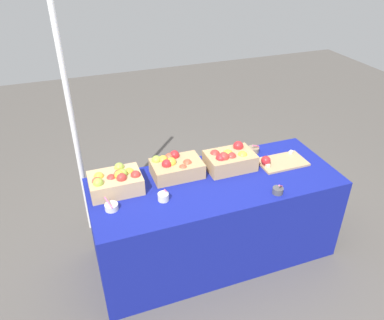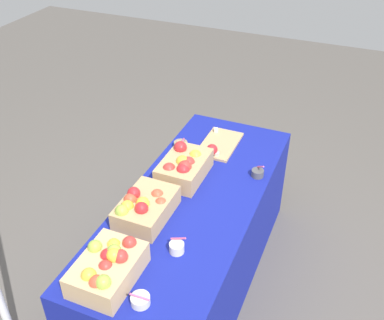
% 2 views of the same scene
% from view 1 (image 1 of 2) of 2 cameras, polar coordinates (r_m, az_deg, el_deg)
% --- Properties ---
extents(ground_plane, '(10.00, 10.00, 0.00)m').
position_cam_1_polar(ground_plane, '(3.32, 3.24, -13.70)').
color(ground_plane, '#56514C').
extents(table, '(1.90, 0.76, 0.74)m').
position_cam_1_polar(table, '(3.07, 3.45, -8.84)').
color(table, navy).
rests_on(table, ground_plane).
extents(apple_crate_left, '(0.37, 0.26, 0.18)m').
position_cam_1_polar(apple_crate_left, '(2.75, -11.52, -3.18)').
color(apple_crate_left, tan).
rests_on(apple_crate_left, table).
extents(apple_crate_middle, '(0.38, 0.25, 0.17)m').
position_cam_1_polar(apple_crate_middle, '(2.87, -2.56, -1.04)').
color(apple_crate_middle, tan).
rests_on(apple_crate_middle, table).
extents(apple_crate_right, '(0.38, 0.25, 0.18)m').
position_cam_1_polar(apple_crate_right, '(2.96, 5.72, 0.11)').
color(apple_crate_right, tan).
rests_on(apple_crate_right, table).
extents(cutting_board_front, '(0.39, 0.23, 0.09)m').
position_cam_1_polar(cutting_board_front, '(3.11, 13.03, -0.25)').
color(cutting_board_front, tan).
rests_on(cutting_board_front, table).
extents(sample_bowl_near, '(0.09, 0.10, 0.10)m').
position_cam_1_polar(sample_bowl_near, '(2.61, -12.13, -6.95)').
color(sample_bowl_near, silver).
rests_on(sample_bowl_near, table).
extents(sample_bowl_mid, '(0.08, 0.09, 0.11)m').
position_cam_1_polar(sample_bowl_mid, '(2.64, -4.35, -5.57)').
color(sample_bowl_mid, silver).
rests_on(sample_bowl_mid, table).
extents(sample_bowl_far, '(0.09, 0.09, 0.09)m').
position_cam_1_polar(sample_bowl_far, '(3.24, 9.32, 1.58)').
color(sample_bowl_far, gray).
rests_on(sample_bowl_far, table).
extents(sample_bowl_extra, '(0.09, 0.08, 0.10)m').
position_cam_1_polar(sample_bowl_extra, '(2.77, 12.91, -4.52)').
color(sample_bowl_extra, '#4C4C51').
rests_on(sample_bowl_extra, table).
extents(tent_pole, '(0.04, 0.04, 2.18)m').
position_cam_1_polar(tent_pole, '(3.09, -17.73, 5.76)').
color(tent_pole, white).
rests_on(tent_pole, ground_plane).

